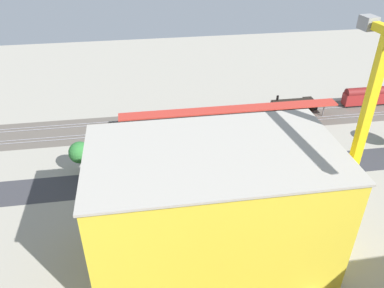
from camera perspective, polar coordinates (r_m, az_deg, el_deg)
ground_plane at (r=94.44m, az=6.77°, el=-2.68°), size 205.46×205.46×0.00m
rail_bed at (r=111.77m, az=4.06°, el=3.43°), size 128.45×14.76×0.01m
street_asphalt at (r=91.45m, az=7.37°, el=-4.04°), size 128.44×9.33×0.01m
track_rails at (r=111.68m, az=4.07°, el=3.51°), size 128.41×8.32×0.12m
platform_canopy_near at (r=101.22m, az=3.04°, el=2.79°), size 46.67×5.17×4.21m
platform_canopy_far at (r=109.15m, az=5.72°, el=5.10°), size 62.33×4.28×4.45m
locomotive at (r=120.66m, az=14.86°, el=5.64°), size 14.14×2.97×5.16m
passenger_coach at (r=131.42m, az=24.81°, el=6.51°), size 16.80×3.03×5.88m
parked_car_0 at (r=96.24m, az=20.30°, el=-3.47°), size 4.70×2.00×1.62m
parked_car_1 at (r=92.86m, az=16.25°, el=-4.08°), size 4.71×1.85×1.55m
parked_car_2 at (r=90.65m, az=12.88°, el=-4.47°), size 4.74×1.93×1.67m
parked_car_3 at (r=89.23m, az=8.94°, el=-4.62°), size 4.82×1.89×1.72m
parked_car_4 at (r=87.24m, az=4.92°, el=-5.27°), size 4.69×1.99×1.73m
parked_car_5 at (r=86.03m, az=0.39°, el=-5.75°), size 4.85×2.11×1.72m
construction_building at (r=65.10m, az=3.08°, el=-9.23°), size 38.90×21.98×21.31m
construction_roof_slab at (r=58.49m, az=3.39°, el=-1.23°), size 39.50×22.58×0.40m
tower_crane at (r=65.50m, az=25.38°, el=1.60°), size 5.38×29.52×39.47m
box_truck_0 at (r=83.07m, az=-3.66°, el=-6.52°), size 9.68×3.40×3.66m
street_tree_1 at (r=91.25m, az=1.52°, el=-0.10°), size 4.40×4.40×7.15m
street_tree_2 at (r=90.58m, az=-3.43°, el=-0.48°), size 5.07×5.07×7.38m
street_tree_3 at (r=91.15m, az=-16.24°, el=-1.22°), size 5.02×5.02×7.93m
street_tree_4 at (r=97.31m, az=15.86°, el=1.06°), size 5.11×5.11×7.89m
traffic_light at (r=86.79m, az=11.59°, el=-2.91°), size 0.50×0.36×7.14m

